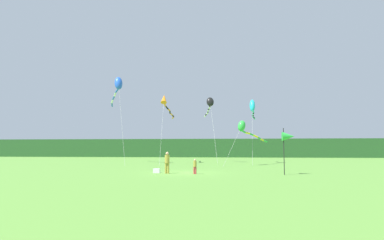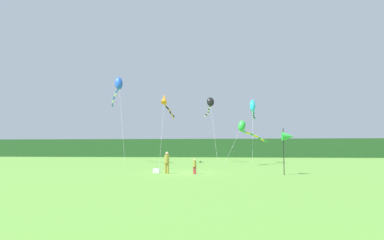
% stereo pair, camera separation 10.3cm
% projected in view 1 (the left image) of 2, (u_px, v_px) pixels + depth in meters
% --- Properties ---
extents(ground_plane, '(120.00, 120.00, 0.00)m').
position_uv_depth(ground_plane, '(184.00, 173.00, 25.92)').
color(ground_plane, '#5B9338').
extents(distant_treeline, '(108.00, 2.47, 4.02)m').
position_uv_depth(distant_treeline, '(212.00, 148.00, 70.64)').
color(distant_treeline, '#234C23').
rests_on(distant_treeline, ground).
extents(person_adult, '(0.37, 0.37, 1.69)m').
position_uv_depth(person_adult, '(167.00, 161.00, 25.25)').
color(person_adult, olive).
rests_on(person_adult, ground).
extents(person_child, '(0.25, 0.25, 1.15)m').
position_uv_depth(person_child, '(195.00, 166.00, 24.76)').
color(person_child, '#B23338').
rests_on(person_child, ground).
extents(cooler_box, '(0.53, 0.31, 0.36)m').
position_uv_depth(cooler_box, '(157.00, 171.00, 25.77)').
color(cooler_box, silver).
rests_on(cooler_box, ground).
extents(banner_flag_pole, '(0.90, 0.70, 3.49)m').
position_uv_depth(banner_flag_pole, '(288.00, 137.00, 24.09)').
color(banner_flag_pole, black).
rests_on(banner_flag_pole, ground).
extents(kite_cyan, '(1.19, 9.34, 8.42)m').
position_uv_depth(kite_cyan, '(252.00, 107.00, 41.87)').
color(kite_cyan, '#B2B2B2').
rests_on(kite_cyan, ground).
extents(kite_black, '(2.31, 8.77, 9.03)m').
position_uv_depth(kite_black, '(210.00, 103.00, 44.16)').
color(kite_black, '#B2B2B2').
rests_on(kite_black, ground).
extents(kite_green, '(5.51, 6.34, 5.31)m').
position_uv_depth(kite_green, '(244.00, 128.00, 37.24)').
color(kite_green, '#B2B2B2').
rests_on(kite_green, ground).
extents(kite_orange, '(0.90, 11.00, 9.13)m').
position_uv_depth(kite_orange, '(166.00, 102.00, 42.55)').
color(kite_orange, '#B2B2B2').
rests_on(kite_orange, ground).
extents(kite_blue, '(5.47, 10.05, 11.13)m').
position_uv_depth(kite_blue, '(118.00, 86.00, 41.11)').
color(kite_blue, '#B2B2B2').
rests_on(kite_blue, ground).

